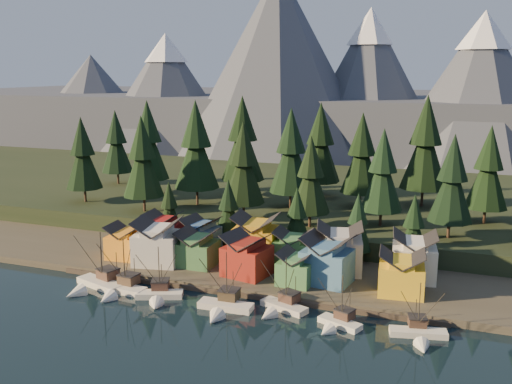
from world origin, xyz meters
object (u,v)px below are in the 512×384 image
(boat_2, at_px, (158,289))
(boat_6, at_px, (420,328))
(house_back_1, at_px, (201,234))
(boat_4, at_px, (281,300))
(boat_3, at_px, (223,300))
(boat_0, at_px, (95,278))
(boat_1, at_px, (120,282))
(boat_5, at_px, (337,317))
(house_front_1, at_px, (157,241))
(house_front_0, at_px, (126,240))
(house_back_0, at_px, (163,230))

(boat_2, bearing_deg, boat_6, -20.68)
(house_back_1, bearing_deg, boat_4, -31.87)
(boat_4, distance_m, house_back_1, 34.66)
(boat_3, distance_m, boat_6, 34.75)
(boat_0, bearing_deg, boat_4, 21.20)
(boat_3, height_order, boat_4, boat_3)
(boat_1, bearing_deg, boat_5, 5.53)
(boat_6, xyz_separation_m, house_back_1, (-51.36, 24.54, 4.08))
(boat_2, xyz_separation_m, house_front_1, (-8.47, 14.86, 4.50))
(boat_0, distance_m, boat_4, 38.80)
(boat_3, distance_m, house_front_1, 27.75)
(boat_5, xyz_separation_m, house_front_0, (-52.25, 16.07, 3.51))
(boat_3, height_order, house_front_0, boat_3)
(boat_0, distance_m, boat_2, 14.89)
(boat_1, distance_m, house_back_1, 25.91)
(boat_2, height_order, boat_5, boat_2)
(boat_0, distance_m, boat_5, 49.95)
(boat_4, height_order, boat_6, boat_4)
(boat_6, bearing_deg, boat_3, 169.51)
(boat_0, height_order, house_front_0, boat_0)
(boat_1, relative_size, boat_2, 1.07)
(house_back_1, bearing_deg, house_front_0, -140.22)
(boat_6, bearing_deg, boat_5, 170.11)
(boat_0, distance_m, house_front_0, 15.83)
(boat_2, height_order, house_front_0, boat_2)
(boat_0, xyz_separation_m, boat_4, (38.73, 2.38, -0.24))
(house_front_0, relative_size, house_back_1, 0.96)
(boat_1, distance_m, boat_2, 8.60)
(boat_2, bearing_deg, boat_3, -24.50)
(boat_0, height_order, house_front_1, boat_0)
(boat_2, xyz_separation_m, boat_3, (13.97, -0.85, 0.09))
(boat_1, xyz_separation_m, boat_5, (43.65, -0.15, -0.35))
(house_front_0, height_order, house_back_1, house_back_1)
(house_back_0, bearing_deg, house_front_0, -118.22)
(boat_4, bearing_deg, boat_2, -153.37)
(boat_3, height_order, house_front_1, house_front_1)
(boat_1, relative_size, boat_3, 1.00)
(boat_1, height_order, house_back_0, boat_1)
(boat_4, relative_size, house_back_1, 1.31)
(house_front_0, bearing_deg, boat_0, -85.76)
(boat_2, distance_m, house_back_0, 28.38)
(boat_0, distance_m, house_back_1, 27.52)
(boat_0, xyz_separation_m, boat_3, (28.86, -1.27, -0.08))
(boat_2, distance_m, boat_3, 14.00)
(boat_3, height_order, boat_6, boat_3)
(boat_2, xyz_separation_m, house_back_0, (-12.80, 25.03, 3.84))
(boat_0, bearing_deg, boat_3, 15.17)
(house_front_1, bearing_deg, boat_1, -101.52)
(boat_1, relative_size, boat_4, 1.09)
(boat_1, bearing_deg, boat_3, 3.96)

